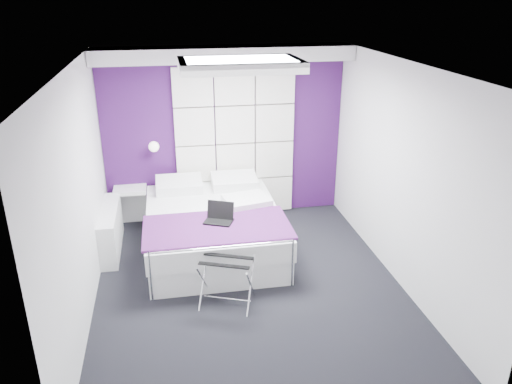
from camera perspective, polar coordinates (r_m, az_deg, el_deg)
floor at (r=6.08m, az=-0.66°, el=-10.95°), size 4.40×4.40×0.00m
ceiling at (r=5.14m, az=-0.79°, el=14.12°), size 4.40×4.40×0.00m
wall_back at (r=7.54m, az=-3.60°, el=6.60°), size 3.60×0.00×3.60m
wall_left at (r=5.49m, az=-19.57°, el=-0.78°), size 0.00×4.40×4.40m
wall_right at (r=6.03m, az=16.40°, el=1.66°), size 0.00×4.40×4.40m
accent_wall at (r=7.53m, az=-3.59°, el=6.58°), size 3.58×0.02×2.58m
soffit at (r=7.06m, az=-3.58°, el=15.47°), size 3.58×0.50×0.20m
headboard at (r=7.54m, az=-2.39°, el=5.59°), size 1.80×0.08×2.30m
skylight at (r=5.73m, az=-1.84°, el=14.45°), size 1.36×0.86×0.12m
wall_lamp at (r=7.38m, az=-11.60°, el=5.19°), size 0.15×0.15×0.15m
radiator at (r=7.05m, az=-16.26°, el=-4.15°), size 0.22×1.20×0.60m
bed at (r=6.79m, az=-4.92°, el=-4.10°), size 1.80×2.18×0.76m
nightstand at (r=7.57m, az=-14.22°, el=0.26°), size 0.48×0.37×0.05m
luggage_rack at (r=5.68m, az=-3.36°, el=-10.23°), size 0.57×0.42×0.56m
laptop at (r=6.28m, az=-4.36°, el=-2.80°), size 0.34×0.24×0.25m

